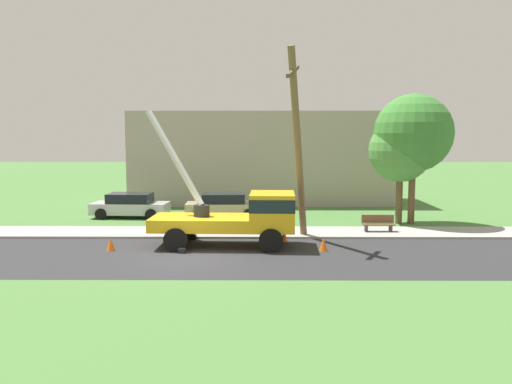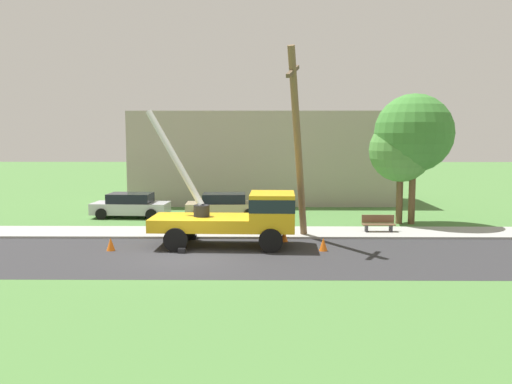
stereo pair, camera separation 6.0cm
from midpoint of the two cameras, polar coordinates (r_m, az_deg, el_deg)
name	(u,v)px [view 1 (the left image)]	position (r m, az deg, el deg)	size (l,w,h in m)	color
ground_plane	(213,212)	(33.63, -4.64, -2.18)	(120.00, 120.00, 0.00)	#477538
road_asphalt	(187,256)	(21.90, -7.41, -6.75)	(80.00, 7.12, 0.01)	#2B2B2D
sidewalk_strip	(201,232)	(26.74, -5.96, -4.26)	(80.00, 2.85, 0.10)	#9E9E99
utility_truck	(242,214)	(23.36, -1.52, -2.38)	(6.76, 3.21, 5.98)	gold
leaning_utility_pole	(298,144)	(24.14, 4.38, 5.08)	(1.27, 3.43, 8.65)	brown
traffic_cone_ahead	(323,244)	(22.78, 7.09, -5.53)	(0.36, 0.36, 0.56)	orange
traffic_cone_behind	(111,244)	(23.45, -15.24, -5.36)	(0.36, 0.36, 0.56)	orange
traffic_cone_curbside	(284,236)	(24.54, 2.92, -4.64)	(0.36, 0.36, 0.56)	orange
parked_sedan_silver	(130,205)	(32.33, -13.26, -1.39)	(4.49, 2.17, 1.42)	#B7B7BF
parked_sedan_tan	(224,205)	(31.46, -3.49, -1.44)	(4.47, 2.13, 1.42)	tan
park_bench	(378,224)	(27.19, 12.78, -3.32)	(1.60, 0.45, 0.90)	brown
roadside_tree_near	(414,133)	(30.11, 16.32, 5.99)	(4.20, 4.20, 7.03)	brown
roadside_tree_far	(400,151)	(30.07, 15.03, 4.23)	(3.41, 3.41, 5.70)	brown
lowrise_building_backdrop	(261,157)	(38.65, 0.49, 3.70)	(18.00, 6.00, 6.40)	#A5998C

